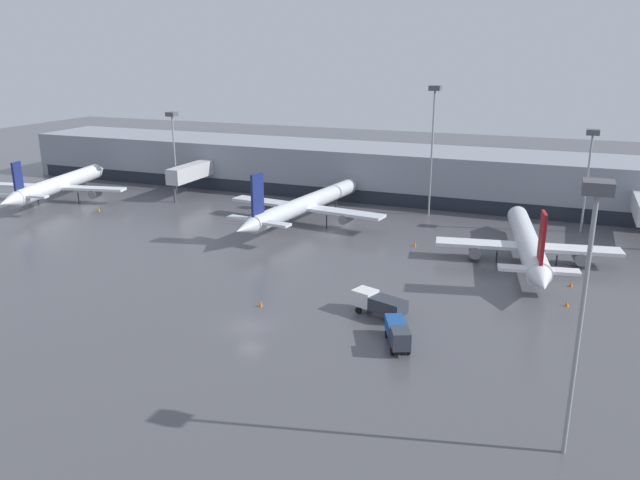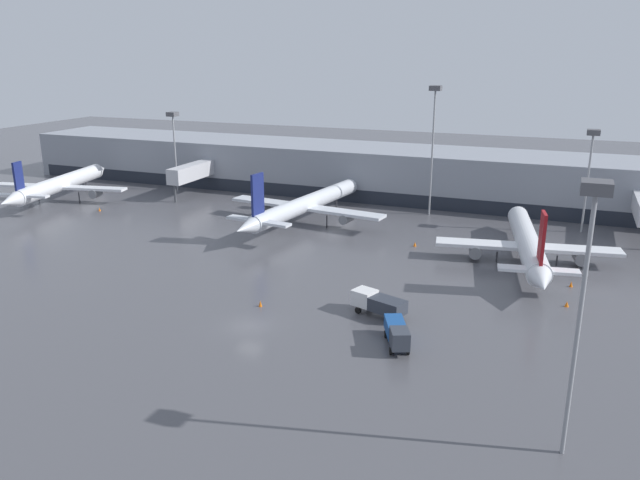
# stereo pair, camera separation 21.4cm
# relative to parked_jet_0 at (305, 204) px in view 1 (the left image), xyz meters

# --- Properties ---
(ground_plane) EXTENTS (320.00, 320.00, 0.00)m
(ground_plane) POSITION_rel_parked_jet_0_xyz_m (9.93, -37.59, -3.14)
(ground_plane) COLOR #4C4C51
(terminal_building) EXTENTS (160.00, 28.24, 9.00)m
(terminal_building) POSITION_rel_parked_jet_0_xyz_m (9.93, 24.29, 1.35)
(terminal_building) COLOR gray
(terminal_building) RESTS_ON ground_plane
(parked_jet_0) EXTENTS (26.81, 36.52, 10.21)m
(parked_jet_0) POSITION_rel_parked_jet_0_xyz_m (0.00, 0.00, 0.00)
(parked_jet_0) COLOR silver
(parked_jet_0) RESTS_ON ground_plane
(parked_jet_1) EXTENTS (25.30, 31.99, 9.12)m
(parked_jet_1) POSITION_rel_parked_jet_0_xyz_m (-47.32, -2.59, 0.06)
(parked_jet_1) COLOR silver
(parked_jet_1) RESTS_ON ground_plane
(parked_jet_2) EXTENTS (23.34, 34.11, 9.57)m
(parked_jet_2) POSITION_rel_parked_jet_0_xyz_m (34.09, -6.90, -0.52)
(parked_jet_2) COLOR silver
(parked_jet_2) RESTS_ON ground_plane
(service_truck_0) EXTENTS (3.77, 5.83, 2.35)m
(service_truck_0) POSITION_rel_parked_jet_0_xyz_m (24.73, -36.34, -1.75)
(service_truck_0) COLOR #19478C
(service_truck_0) RESTS_ON ground_plane
(service_truck_2) EXTENTS (6.23, 3.90, 2.36)m
(service_truck_2) POSITION_rel_parked_jet_0_xyz_m (21.05, -30.22, -1.72)
(service_truck_2) COLOR #2D333D
(service_truck_2) RESTS_ON ground_plane
(traffic_cone_0) EXTENTS (0.42, 0.42, 0.68)m
(traffic_cone_0) POSITION_rel_parked_jet_0_xyz_m (39.66, -14.04, -2.81)
(traffic_cone_0) COLOR orange
(traffic_cone_0) RESTS_ON ground_plane
(traffic_cone_1) EXTENTS (0.47, 0.47, 0.60)m
(traffic_cone_1) POSITION_rel_parked_jet_0_xyz_m (39.30, -20.50, -2.84)
(traffic_cone_1) COLOR orange
(traffic_cone_1) RESTS_ON ground_plane
(traffic_cone_2) EXTENTS (0.37, 0.37, 0.69)m
(traffic_cone_2) POSITION_rel_parked_jet_0_xyz_m (8.66, -32.68, -2.80)
(traffic_cone_2) COLOR orange
(traffic_cone_2) RESTS_ON ground_plane
(traffic_cone_3) EXTENTS (0.39, 0.39, 0.65)m
(traffic_cone_3) POSITION_rel_parked_jet_0_xyz_m (-36.01, -5.55, -2.82)
(traffic_cone_3) COLOR orange
(traffic_cone_3) RESTS_ON ground_plane
(traffic_cone_4) EXTENTS (0.43, 0.43, 0.64)m
(traffic_cone_4) POSITION_rel_parked_jet_0_xyz_m (19.05, -5.31, -2.82)
(traffic_cone_4) COLOR orange
(traffic_cone_4) RESTS_ON ground_plane
(apron_light_mast_0) EXTENTS (1.80, 1.80, 15.19)m
(apron_light_mast_0) POSITION_rel_parked_jet_0_xyz_m (-33.14, 13.58, 9.12)
(apron_light_mast_0) COLOR gray
(apron_light_mast_0) RESTS_ON ground_plane
(apron_light_mast_3) EXTENTS (1.80, 1.80, 15.45)m
(apron_light_mast_3) POSITION_rel_parked_jet_0_xyz_m (40.83, 11.03, 9.30)
(apron_light_mast_3) COLOR gray
(apron_light_mast_3) RESTS_ON ground_plane
(apron_light_mast_4) EXTENTS (1.80, 1.80, 21.09)m
(apron_light_mast_4) POSITION_rel_parked_jet_0_xyz_m (17.08, 13.07, 13.19)
(apron_light_mast_4) COLOR gray
(apron_light_mast_4) RESTS_ON ground_plane
(apron_light_mast_7) EXTENTS (1.80, 1.80, 18.93)m
(apron_light_mast_7) POSITION_rel_parked_jet_0_xyz_m (39.46, -47.86, 11.73)
(apron_light_mast_7) COLOR gray
(apron_light_mast_7) RESTS_ON ground_plane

